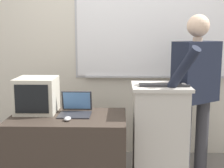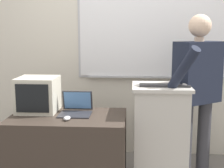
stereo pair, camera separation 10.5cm
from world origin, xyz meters
The scene contains 9 objects.
back_wall centered at (0.02, 1.23, 1.32)m, with size 6.40×0.17×2.62m.
lectern_podium centered at (0.39, 0.43, 0.49)m, with size 0.53×0.49×0.97m.
side_desk centered at (-0.46, 0.28, 0.35)m, with size 1.06×0.65×0.70m.
person_presenter centered at (0.75, 0.55, 0.94)m, with size 0.61×0.73×1.62m.
laptop centered at (-0.40, 0.38, 0.76)m, with size 0.29×0.30×0.20m.
wireless_keyboard centered at (0.42, 0.37, 0.98)m, with size 0.45×0.11×0.02m.
computer_mouse_by_laptop centered at (-0.44, 0.14, 0.72)m, with size 0.06×0.10×0.03m.
computer_mouse_by_keyboard centered at (0.61, 0.38, 0.98)m, with size 0.06×0.10×0.03m.
crt_monitor centered at (-0.77, 0.41, 0.87)m, with size 0.37×0.35×0.33m.
Camera 1 is at (0.03, -2.45, 1.47)m, focal length 50.00 mm.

